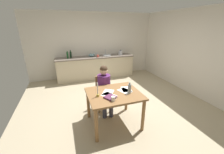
# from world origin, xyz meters

# --- Properties ---
(ground_plane) EXTENTS (5.20, 5.20, 0.04)m
(ground_plane) POSITION_xyz_m (0.00, 0.00, -0.02)
(ground_plane) COLOR tan
(wall_back) EXTENTS (5.20, 0.12, 2.60)m
(wall_back) POSITION_xyz_m (0.00, 2.60, 1.30)
(wall_back) COLOR silver
(wall_back) RESTS_ON ground
(wall_right) EXTENTS (0.12, 5.20, 2.60)m
(wall_right) POSITION_xyz_m (2.60, 0.00, 1.30)
(wall_right) COLOR silver
(wall_right) RESTS_ON ground
(kitchen_counter) EXTENTS (3.13, 0.64, 0.90)m
(kitchen_counter) POSITION_xyz_m (0.00, 2.24, 0.45)
(kitchen_counter) COLOR beige
(kitchen_counter) RESTS_ON ground
(dining_table) EXTENTS (1.10, 0.94, 0.76)m
(dining_table) POSITION_xyz_m (-0.32, -0.83, 0.64)
(dining_table) COLOR olive
(dining_table) RESTS_ON ground
(chair_at_table) EXTENTS (0.42, 0.42, 0.86)m
(chair_at_table) POSITION_xyz_m (-0.35, -0.12, 0.48)
(chair_at_table) COLOR olive
(chair_at_table) RESTS_ON ground
(person_seated) EXTENTS (0.34, 0.60, 1.19)m
(person_seated) POSITION_xyz_m (-0.36, -0.26, 0.68)
(person_seated) COLOR #592666
(person_seated) RESTS_ON ground
(coffee_mug) EXTENTS (0.11, 0.07, 0.09)m
(coffee_mug) POSITION_xyz_m (-0.44, -1.14, 0.80)
(coffee_mug) COLOR white
(coffee_mug) RESTS_ON dining_table
(candlestick) EXTENTS (0.06, 0.06, 0.30)m
(candlestick) POSITION_xyz_m (-0.68, -0.87, 0.84)
(candlestick) COLOR gold
(candlestick) RESTS_ON dining_table
(book_magazine) EXTENTS (0.27, 0.27, 0.03)m
(book_magazine) POSITION_xyz_m (-0.46, -1.01, 0.77)
(book_magazine) COLOR #5E2A4D
(book_magazine) RESTS_ON dining_table
(paper_letter) EXTENTS (0.33, 0.36, 0.00)m
(paper_letter) POSITION_xyz_m (-0.46, -0.91, 0.76)
(paper_letter) COLOR white
(paper_letter) RESTS_ON dining_table
(paper_bill) EXTENTS (0.31, 0.35, 0.00)m
(paper_bill) POSITION_xyz_m (-0.06, -0.81, 0.76)
(paper_bill) COLOR white
(paper_bill) RESTS_ON dining_table
(paper_envelope) EXTENTS (0.26, 0.33, 0.00)m
(paper_envelope) POSITION_xyz_m (0.01, -0.75, 0.76)
(paper_envelope) COLOR white
(paper_envelope) RESTS_ON dining_table
(paper_receipt) EXTENTS (0.34, 0.36, 0.00)m
(paper_receipt) POSITION_xyz_m (-0.43, -0.76, 0.76)
(paper_receipt) COLOR white
(paper_receipt) RESTS_ON dining_table
(wine_bottle_on_table) EXTENTS (0.07, 0.07, 0.24)m
(wine_bottle_on_table) POSITION_xyz_m (-0.02, -0.94, 0.86)
(wine_bottle_on_table) COLOR #8C999E
(wine_bottle_on_table) RESTS_ON dining_table
(sink_unit) EXTENTS (0.36, 0.36, 0.24)m
(sink_unit) POSITION_xyz_m (0.46, 2.24, 0.92)
(sink_unit) COLOR #B2B7BC
(sink_unit) RESTS_ON kitchen_counter
(bottle_oil) EXTENTS (0.07, 0.07, 0.28)m
(bottle_oil) POSITION_xyz_m (-1.08, 2.28, 1.02)
(bottle_oil) COLOR #194C23
(bottle_oil) RESTS_ON kitchen_counter
(bottle_vinegar) EXTENTS (0.07, 0.07, 0.30)m
(bottle_vinegar) POSITION_xyz_m (-0.96, 2.33, 1.03)
(bottle_vinegar) COLOR black
(bottle_vinegar) RESTS_ON kitchen_counter
(mixing_bowl) EXTENTS (0.25, 0.25, 0.11)m
(mixing_bowl) POSITION_xyz_m (-0.15, 2.28, 0.96)
(mixing_bowl) COLOR #668C99
(mixing_bowl) RESTS_ON kitchen_counter
(stovetop_kettle) EXTENTS (0.18, 0.18, 0.22)m
(stovetop_kettle) POSITION_xyz_m (1.08, 2.24, 1.00)
(stovetop_kettle) COLOR #B7BABF
(stovetop_kettle) RESTS_ON kitchen_counter
(wine_glass_near_sink) EXTENTS (0.07, 0.07, 0.15)m
(wine_glass_near_sink) POSITION_xyz_m (0.06, 2.39, 1.01)
(wine_glass_near_sink) COLOR silver
(wine_glass_near_sink) RESTS_ON kitchen_counter
(wine_glass_by_kettle) EXTENTS (0.07, 0.07, 0.15)m
(wine_glass_by_kettle) POSITION_xyz_m (-0.03, 2.39, 1.01)
(wine_glass_by_kettle) COLOR silver
(wine_glass_by_kettle) RESTS_ON kitchen_counter
(wine_glass_back_left) EXTENTS (0.07, 0.07, 0.15)m
(wine_glass_back_left) POSITION_xyz_m (-0.17, 2.39, 1.01)
(wine_glass_back_left) COLOR silver
(wine_glass_back_left) RESTS_ON kitchen_counter
(teacup_on_counter) EXTENTS (0.11, 0.07, 0.09)m
(teacup_on_counter) POSITION_xyz_m (0.06, 2.09, 0.95)
(teacup_on_counter) COLOR #D84C3F
(teacup_on_counter) RESTS_ON kitchen_counter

